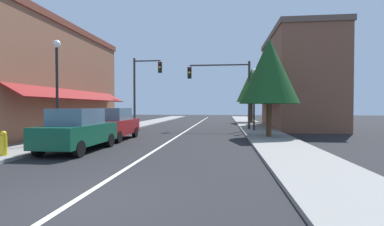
% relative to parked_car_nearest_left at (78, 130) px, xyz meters
% --- Properties ---
extents(ground_plane, '(80.00, 80.00, 0.00)m').
position_rel_parked_car_nearest_left_xyz_m(ground_plane, '(3.12, 12.02, -0.88)').
color(ground_plane, black).
extents(sidewalk_left, '(2.60, 56.00, 0.12)m').
position_rel_parked_car_nearest_left_xyz_m(sidewalk_left, '(-2.38, 12.02, -0.82)').
color(sidewalk_left, gray).
rests_on(sidewalk_left, ground).
extents(sidewalk_right, '(2.60, 56.00, 0.12)m').
position_rel_parked_car_nearest_left_xyz_m(sidewalk_right, '(8.62, 12.02, -0.82)').
color(sidewalk_right, gray).
rests_on(sidewalk_right, ground).
extents(lane_center_stripe, '(0.14, 52.00, 0.01)m').
position_rel_parked_car_nearest_left_xyz_m(lane_center_stripe, '(3.12, 12.02, -0.88)').
color(lane_center_stripe, silver).
rests_on(lane_center_stripe, ground).
extents(storefront_left_block, '(7.25, 14.20, 7.14)m').
position_rel_parked_car_nearest_left_xyz_m(storefront_left_block, '(-6.65, 6.02, 2.69)').
color(storefront_left_block, '#8E5B42').
rests_on(storefront_left_block, ground).
extents(storefront_right_block, '(6.01, 10.20, 8.02)m').
position_rel_parked_car_nearest_left_xyz_m(storefront_right_block, '(12.26, 14.02, 3.13)').
color(storefront_right_block, brown).
rests_on(storefront_right_block, ground).
extents(parked_car_nearest_left, '(1.80, 4.11, 1.77)m').
position_rel_parked_car_nearest_left_xyz_m(parked_car_nearest_left, '(0.00, 0.00, 0.00)').
color(parked_car_nearest_left, '#0F4C33').
rests_on(parked_car_nearest_left, ground).
extents(parked_car_second_left, '(1.81, 4.11, 1.77)m').
position_rel_parked_car_nearest_left_xyz_m(parked_car_second_left, '(-0.11, 4.03, 0.00)').
color(parked_car_second_left, maroon).
rests_on(parked_car_second_left, ground).
extents(traffic_signal_mast_arm, '(4.88, 0.50, 5.36)m').
position_rel_parked_car_nearest_left_xyz_m(traffic_signal_mast_arm, '(6.20, 11.15, 2.79)').
color(traffic_signal_mast_arm, '#333333').
rests_on(traffic_signal_mast_arm, ground).
extents(traffic_signal_left_corner, '(2.54, 0.50, 6.01)m').
position_rel_parked_car_nearest_left_xyz_m(traffic_signal_left_corner, '(-0.92, 12.44, 3.02)').
color(traffic_signal_left_corner, '#333333').
rests_on(traffic_signal_left_corner, ground).
extents(street_lamp_left_near, '(0.36, 0.36, 4.95)m').
position_rel_parked_car_nearest_left_xyz_m(street_lamp_left_near, '(-1.77, 1.40, 2.44)').
color(street_lamp_left_near, black).
rests_on(street_lamp_left_near, ground).
extents(street_lamp_right_mid, '(0.36, 0.36, 4.60)m').
position_rel_parked_car_nearest_left_xyz_m(street_lamp_right_mid, '(8.15, 9.85, 2.24)').
color(street_lamp_right_mid, black).
rests_on(street_lamp_right_mid, ground).
extents(tree_right_near, '(3.42, 3.42, 5.79)m').
position_rel_parked_car_nearest_left_xyz_m(tree_right_near, '(8.58, 5.74, 3.01)').
color(tree_right_near, '#4C331E').
rests_on(tree_right_near, ground).
extents(tree_right_far, '(3.39, 3.39, 6.12)m').
position_rel_parked_car_nearest_left_xyz_m(tree_right_far, '(9.05, 21.25, 3.36)').
color(tree_right_far, '#4C331E').
rests_on(tree_right_far, ground).
extents(fire_hydrant, '(0.22, 0.22, 0.87)m').
position_rel_parked_car_nearest_left_xyz_m(fire_hydrant, '(-1.74, -1.88, -0.33)').
color(fire_hydrant, gold).
rests_on(fire_hydrant, ground).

